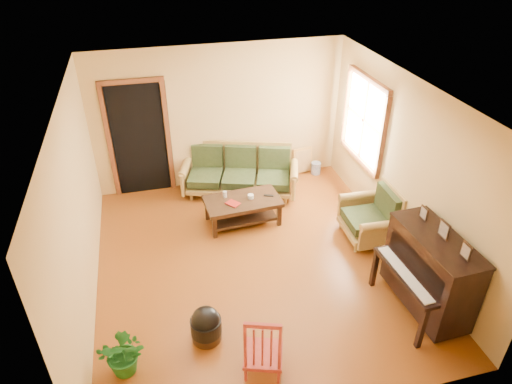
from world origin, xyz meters
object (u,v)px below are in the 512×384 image
object	(u,v)px
coffee_table	(243,211)
piano	(429,274)
red_chair	(263,340)
armchair	(369,214)
footstool	(206,328)
potted_plant	(125,353)
sofa	(239,172)
ceramic_crock	(316,168)

from	to	relation	value
coffee_table	piano	bearing A→B (deg)	-52.89
red_chair	armchair	bearing A→B (deg)	60.10
coffee_table	footstool	bearing A→B (deg)	-113.25
armchair	potted_plant	xyz separation A→B (m)	(-3.73, -1.60, -0.15)
armchair	potted_plant	size ratio (longest dim) A/B	1.51
footstool	red_chair	size ratio (longest dim) A/B	0.41
coffee_table	armchair	xyz separation A→B (m)	(1.81, -0.89, 0.22)
piano	sofa	bearing A→B (deg)	114.46
armchair	ceramic_crock	xyz separation A→B (m)	(-0.04, 2.14, -0.32)
red_chair	ceramic_crock	size ratio (longest dim) A/B	3.86
potted_plant	red_chair	bearing A→B (deg)	-13.22
sofa	red_chair	bearing A→B (deg)	-80.29
sofa	potted_plant	xyz separation A→B (m)	(-2.07, -3.41, -0.15)
coffee_table	potted_plant	bearing A→B (deg)	-127.57
ceramic_crock	sofa	bearing A→B (deg)	-168.40
piano	armchair	bearing A→B (deg)	89.19
sofa	red_chair	size ratio (longest dim) A/B	2.23
coffee_table	potted_plant	world-z (taller)	potted_plant
coffee_table	footstool	xyz separation A→B (m)	(-0.98, -2.27, -0.04)
footstool	ceramic_crock	world-z (taller)	footstool
footstool	potted_plant	xyz separation A→B (m)	(-0.94, -0.22, 0.11)
sofa	coffee_table	world-z (taller)	sofa
coffee_table	ceramic_crock	xyz separation A→B (m)	(1.77, 1.25, -0.10)
armchair	piano	distance (m)	1.57
red_chair	ceramic_crock	distance (m)	4.65
footstool	red_chair	xyz separation A→B (m)	(0.56, -0.58, 0.28)
piano	footstool	bearing A→B (deg)	173.97
armchair	footstool	world-z (taller)	armchair
piano	footstool	xyz separation A→B (m)	(-2.83, 0.18, -0.39)
ceramic_crock	potted_plant	distance (m)	5.26
armchair	piano	world-z (taller)	piano
armchair	piano	xyz separation A→B (m)	(0.04, -1.56, 0.13)
sofa	footstool	world-z (taller)	sofa
armchair	sofa	bearing A→B (deg)	134.22
piano	potted_plant	bearing A→B (deg)	178.29
potted_plant	coffee_table	bearing A→B (deg)	52.43
piano	red_chair	bearing A→B (deg)	-172.48
sofa	coffee_table	size ratio (longest dim) A/B	1.67
armchair	ceramic_crock	size ratio (longest dim) A/B	3.72
footstool	ceramic_crock	size ratio (longest dim) A/B	1.59
piano	ceramic_crock	xyz separation A→B (m)	(-0.09, 3.70, -0.45)
coffee_table	ceramic_crock	size ratio (longest dim) A/B	5.16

